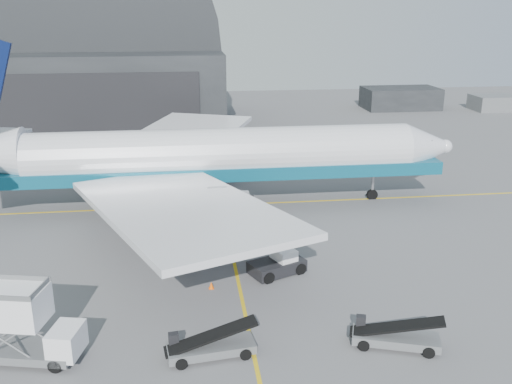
{
  "coord_description": "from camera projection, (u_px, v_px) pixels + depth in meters",
  "views": [
    {
      "loc": [
        -3.38,
        -33.18,
        18.65
      ],
      "look_at": [
        2.13,
        9.99,
        4.5
      ],
      "focal_mm": 40.0,
      "sensor_mm": 36.0,
      "label": 1
    }
  ],
  "objects": [
    {
      "name": "ground",
      "position": [
        243.0,
        305.0,
        37.48
      ],
      "size": [
        200.0,
        200.0,
        0.0
      ],
      "primitive_type": "plane",
      "color": "#565659",
      "rests_on": "ground"
    },
    {
      "name": "taxi_lines",
      "position": [
        228.0,
        233.0,
        49.42
      ],
      "size": [
        80.0,
        42.12,
        0.02
      ],
      "color": "gold",
      "rests_on": "ground"
    },
    {
      "name": "hangar",
      "position": [
        67.0,
        66.0,
        93.15
      ],
      "size": [
        50.0,
        28.3,
        28.0
      ],
      "color": "black",
      "rests_on": "ground"
    },
    {
      "name": "distant_bldg_a",
      "position": [
        399.0,
        108.0,
        109.97
      ],
      "size": [
        14.0,
        8.0,
        4.0
      ],
      "primitive_type": "cube",
      "color": "black",
      "rests_on": "ground"
    },
    {
      "name": "distant_bldg_b",
      "position": [
        493.0,
        110.0,
        108.24
      ],
      "size": [
        8.0,
        6.0,
        2.8
      ],
      "primitive_type": "cube",
      "color": "slate",
      "rests_on": "ground"
    },
    {
      "name": "airliner",
      "position": [
        201.0,
        157.0,
        54.52
      ],
      "size": [
        50.72,
        49.19,
        17.8
      ],
      "color": "white",
      "rests_on": "ground"
    },
    {
      "name": "catering_truck",
      "position": [
        20.0,
        325.0,
        31.08
      ],
      "size": [
        6.54,
        3.61,
        4.26
      ],
      "rotation": [
        0.0,
        0.0,
        -0.23
      ],
      "color": "slate",
      "rests_on": "ground"
    },
    {
      "name": "pushback_tug",
      "position": [
        278.0,
        264.0,
        41.78
      ],
      "size": [
        4.5,
        3.63,
        1.83
      ],
      "rotation": [
        0.0,
        0.0,
        0.43
      ],
      "color": "black",
      "rests_on": "ground"
    },
    {
      "name": "belt_loader_a",
      "position": [
        210.0,
        346.0,
        31.79
      ],
      "size": [
        5.31,
        2.35,
        1.99
      ],
      "rotation": [
        0.0,
        0.0,
        0.13
      ],
      "color": "slate",
      "rests_on": "ground"
    },
    {
      "name": "belt_loader_b",
      "position": [
        395.0,
        337.0,
        32.74
      ],
      "size": [
        5.32,
        3.15,
        2.0
      ],
      "rotation": [
        0.0,
        0.0,
        -0.32
      ],
      "color": "slate",
      "rests_on": "ground"
    },
    {
      "name": "traffic_cone",
      "position": [
        211.0,
        285.0,
        39.57
      ],
      "size": [
        0.35,
        0.35,
        0.51
      ],
      "color": "#FE5D08",
      "rests_on": "ground"
    }
  ]
}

